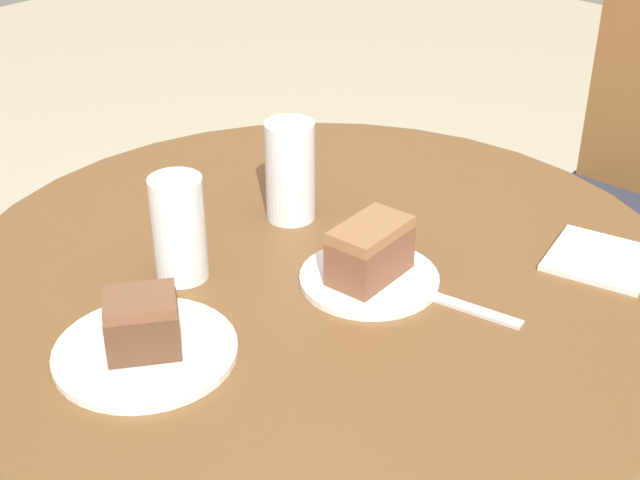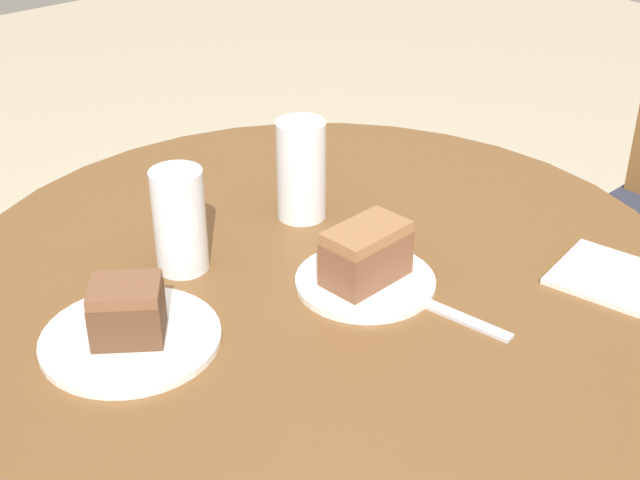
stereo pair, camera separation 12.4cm
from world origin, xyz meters
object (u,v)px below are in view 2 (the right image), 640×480
plate_far (131,339)px  cake_slice_far (127,311)px  plate_near (365,282)px  glass_lemonade (301,176)px  cake_slice_near (366,254)px  glass_water (180,227)px

plate_far → cake_slice_far: 0.04m
plate_near → glass_lemonade: glass_lemonade is taller
plate_near → cake_slice_far: size_ratio=1.72×
glass_lemonade → plate_near: bearing=-16.1°
glass_lemonade → cake_slice_far: bearing=-72.4°
plate_near → cake_slice_near: cake_slice_near is taller
plate_near → glass_water: glass_water is taller
plate_near → glass_lemonade: 0.23m
plate_far → cake_slice_far: size_ratio=2.00×
cake_slice_far → glass_water: size_ratio=0.75×
cake_slice_far → glass_water: (-0.11, 0.15, 0.02)m
glass_lemonade → plate_far: bearing=-72.4°
cake_slice_far → glass_water: glass_water is taller
plate_far → cake_slice_far: bearing=0.0°
cake_slice_far → glass_lemonade: size_ratio=0.71×
plate_far → glass_lemonade: (-0.12, 0.37, 0.06)m
plate_far → glass_lemonade: glass_lemonade is taller
cake_slice_far → glass_water: 0.18m
cake_slice_near → glass_water: glass_water is taller
plate_near → plate_far: (-0.09, -0.31, 0.00)m
plate_far → cake_slice_near: bearing=73.4°
plate_far → glass_lemonade: size_ratio=1.43×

